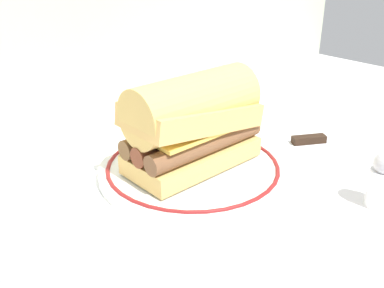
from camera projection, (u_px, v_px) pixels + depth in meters
name	position (u px, v px, depth m)	size (l,w,h in m)	color
ground_plane	(196.00, 174.00, 0.60)	(1.50, 1.50, 0.00)	white
plate	(192.00, 168.00, 0.60)	(0.26, 0.26, 0.01)	white
sausage_sandwich	(192.00, 121.00, 0.57)	(0.19, 0.09, 0.13)	#E3BC67
drinking_glass	(28.00, 234.00, 0.42)	(0.07, 0.07, 0.09)	silver
salt_shaker	(383.00, 180.00, 0.52)	(0.03, 0.03, 0.07)	white
butter_knife	(327.00, 139.00, 0.70)	(0.14, 0.09, 0.01)	silver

